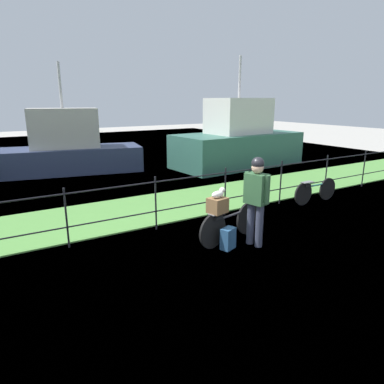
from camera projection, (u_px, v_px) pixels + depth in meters
name	position (u px, v px, depth m)	size (l,w,h in m)	color
ground_plane	(215.00, 270.00, 5.61)	(60.00, 60.00, 0.00)	#B2ADA3
grass_strip	(132.00, 211.00, 8.51)	(27.00, 2.40, 0.03)	#569342
harbor_water	(71.00, 169.00, 13.87)	(30.00, 30.00, 0.00)	#60849E
iron_fence	(156.00, 199.00, 7.21)	(18.04, 0.04, 1.15)	black
bicycle_main	(230.00, 224.00, 6.70)	(1.68, 0.41, 0.66)	black
wooden_crate	(218.00, 205.00, 6.33)	(0.32, 0.28, 0.28)	brown
terrier_dog	(219.00, 194.00, 6.29)	(0.32, 0.20, 0.18)	silver
cyclist_person	(256.00, 194.00, 6.33)	(0.34, 0.53, 1.68)	#383D51
backpack_on_paving	(228.00, 239.00, 6.37)	(0.28, 0.18, 0.40)	#28517A
bicycle_parked	(315.00, 191.00, 9.23)	(1.58, 0.16, 0.61)	black
moored_boat_near	(66.00, 150.00, 12.97)	(5.70, 2.85, 3.97)	#2D3856
moored_boat_mid	(238.00, 141.00, 14.28)	(5.52, 2.71, 4.33)	#336656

